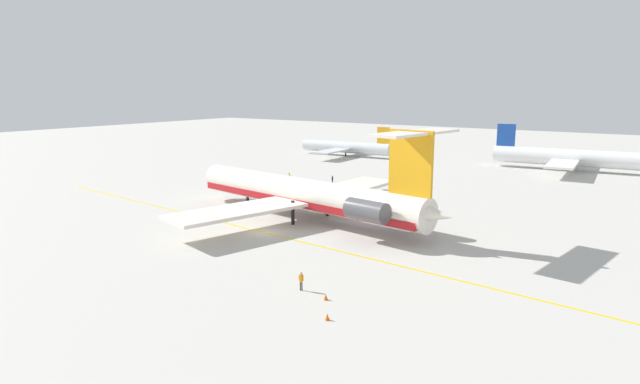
{
  "coord_description": "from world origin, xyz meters",
  "views": [
    {
      "loc": [
        42.82,
        -49.76,
        17.99
      ],
      "look_at": [
        -0.36,
        12.92,
        3.11
      ],
      "focal_mm": 30.06,
      "sensor_mm": 36.0,
      "label": 1
    }
  ],
  "objects_px": {
    "main_jetliner": "(310,194)",
    "airliner_mid_left": "(571,158)",
    "ground_crew_near_nose": "(290,178)",
    "safety_cone_wingtip": "(326,297)",
    "ground_crew_portside": "(332,179)",
    "ground_crew_near_tail": "(289,176)",
    "airliner_far_left": "(343,147)",
    "safety_cone_nose": "(327,317)",
    "ground_crew_starboard": "(301,279)"
  },
  "relations": [
    {
      "from": "safety_cone_wingtip",
      "to": "main_jetliner",
      "type": "bearing_deg",
      "value": 128.24
    },
    {
      "from": "ground_crew_portside",
      "to": "ground_crew_near_tail",
      "type": "bearing_deg",
      "value": -153.89
    },
    {
      "from": "safety_cone_wingtip",
      "to": "airliner_far_left",
      "type": "bearing_deg",
      "value": 121.26
    },
    {
      "from": "ground_crew_near_nose",
      "to": "safety_cone_nose",
      "type": "bearing_deg",
      "value": 6.93
    },
    {
      "from": "ground_crew_near_nose",
      "to": "airliner_far_left",
      "type": "bearing_deg",
      "value": 165.55
    },
    {
      "from": "airliner_mid_left",
      "to": "safety_cone_nose",
      "type": "height_order",
      "value": "airliner_mid_left"
    },
    {
      "from": "ground_crew_near_tail",
      "to": "safety_cone_nose",
      "type": "relative_size",
      "value": 3.14
    },
    {
      "from": "main_jetliner",
      "to": "ground_crew_near_tail",
      "type": "distance_m",
      "value": 31.04
    },
    {
      "from": "ground_crew_starboard",
      "to": "safety_cone_nose",
      "type": "relative_size",
      "value": 3.15
    },
    {
      "from": "ground_crew_starboard",
      "to": "safety_cone_wingtip",
      "type": "xyz_separation_m",
      "value": [
        3.07,
        -0.58,
        -0.82
      ]
    },
    {
      "from": "ground_crew_starboard",
      "to": "safety_cone_wingtip",
      "type": "relative_size",
      "value": 3.15
    },
    {
      "from": "airliner_mid_left",
      "to": "safety_cone_nose",
      "type": "relative_size",
      "value": 59.62
    },
    {
      "from": "main_jetliner",
      "to": "airliner_far_left",
      "type": "height_order",
      "value": "main_jetliner"
    },
    {
      "from": "ground_crew_near_nose",
      "to": "safety_cone_nose",
      "type": "distance_m",
      "value": 61.18
    },
    {
      "from": "airliner_far_left",
      "to": "airliner_mid_left",
      "type": "relative_size",
      "value": 0.83
    },
    {
      "from": "main_jetliner",
      "to": "safety_cone_nose",
      "type": "bearing_deg",
      "value": 136.33
    },
    {
      "from": "ground_crew_portside",
      "to": "main_jetliner",
      "type": "bearing_deg",
      "value": -51.73
    },
    {
      "from": "airliner_mid_left",
      "to": "ground_crew_portside",
      "type": "relative_size",
      "value": 19.53
    },
    {
      "from": "airliner_far_left",
      "to": "ground_crew_near_nose",
      "type": "xyz_separation_m",
      "value": [
        14.38,
        -41.76,
        -1.35
      ]
    },
    {
      "from": "ground_crew_portside",
      "to": "ground_crew_starboard",
      "type": "distance_m",
      "value": 53.98
    },
    {
      "from": "main_jetliner",
      "to": "ground_crew_starboard",
      "type": "bearing_deg",
      "value": 132.17
    },
    {
      "from": "airliner_mid_left",
      "to": "ground_crew_starboard",
      "type": "height_order",
      "value": "airliner_mid_left"
    },
    {
      "from": "main_jetliner",
      "to": "airliner_mid_left",
      "type": "xyz_separation_m",
      "value": [
        21.23,
        68.74,
        -0.73
      ]
    },
    {
      "from": "safety_cone_nose",
      "to": "safety_cone_wingtip",
      "type": "distance_m",
      "value": 4.09
    },
    {
      "from": "ground_crew_near_nose",
      "to": "safety_cone_wingtip",
      "type": "distance_m",
      "value": 57.1
    },
    {
      "from": "safety_cone_nose",
      "to": "ground_crew_starboard",
      "type": "bearing_deg",
      "value": 144.42
    },
    {
      "from": "safety_cone_wingtip",
      "to": "airliner_mid_left",
      "type": "bearing_deg",
      "value": 87.75
    },
    {
      "from": "airliner_far_left",
      "to": "safety_cone_wingtip",
      "type": "relative_size",
      "value": 49.4
    },
    {
      "from": "safety_cone_nose",
      "to": "safety_cone_wingtip",
      "type": "height_order",
      "value": "same"
    },
    {
      "from": "main_jetliner",
      "to": "airliner_mid_left",
      "type": "height_order",
      "value": "main_jetliner"
    },
    {
      "from": "airliner_mid_left",
      "to": "ground_crew_portside",
      "type": "height_order",
      "value": "airliner_mid_left"
    },
    {
      "from": "ground_crew_near_nose",
      "to": "ground_crew_portside",
      "type": "height_order",
      "value": "ground_crew_portside"
    },
    {
      "from": "ground_crew_near_tail",
      "to": "ground_crew_starboard",
      "type": "distance_m",
      "value": 56.98
    },
    {
      "from": "safety_cone_wingtip",
      "to": "ground_crew_near_nose",
      "type": "bearing_deg",
      "value": 130.71
    },
    {
      "from": "main_jetliner",
      "to": "safety_cone_nose",
      "type": "relative_size",
      "value": 82.65
    },
    {
      "from": "safety_cone_nose",
      "to": "airliner_far_left",
      "type": "bearing_deg",
      "value": 121.44
    },
    {
      "from": "ground_crew_portside",
      "to": "safety_cone_wingtip",
      "type": "relative_size",
      "value": 3.05
    },
    {
      "from": "safety_cone_wingtip",
      "to": "ground_crew_near_tail",
      "type": "bearing_deg",
      "value": 130.83
    },
    {
      "from": "ground_crew_near_nose",
      "to": "ground_crew_portside",
      "type": "xyz_separation_m",
      "value": [
        6.97,
        3.93,
        0.02
      ]
    },
    {
      "from": "airliner_far_left",
      "to": "safety_cone_nose",
      "type": "distance_m",
      "value": 103.59
    },
    {
      "from": "main_jetliner",
      "to": "ground_crew_near_tail",
      "type": "xyz_separation_m",
      "value": [
        -21.18,
        22.55,
        -2.52
      ]
    },
    {
      "from": "ground_crew_portside",
      "to": "ground_crew_starboard",
      "type": "xyz_separation_m",
      "value": [
        27.2,
        -46.62,
        0.03
      ]
    },
    {
      "from": "ground_crew_near_nose",
      "to": "safety_cone_wingtip",
      "type": "relative_size",
      "value": 2.99
    },
    {
      "from": "ground_crew_near_tail",
      "to": "main_jetliner",
      "type": "bearing_deg",
      "value": -59.08
    },
    {
      "from": "airliner_far_left",
      "to": "ground_crew_near_nose",
      "type": "distance_m",
      "value": 44.19
    },
    {
      "from": "ground_crew_portside",
      "to": "ground_crew_starboard",
      "type": "bearing_deg",
      "value": -48.43
    },
    {
      "from": "main_jetliner",
      "to": "ground_crew_starboard",
      "type": "relative_size",
      "value": 26.24
    },
    {
      "from": "airliner_far_left",
      "to": "safety_cone_nose",
      "type": "xyz_separation_m",
      "value": [
        54.02,
        -88.36,
        -2.12
      ]
    },
    {
      "from": "ground_crew_portside",
      "to": "ground_crew_starboard",
      "type": "relative_size",
      "value": 0.97
    },
    {
      "from": "airliner_far_left",
      "to": "ground_crew_starboard",
      "type": "bearing_deg",
      "value": 117.3
    }
  ]
}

